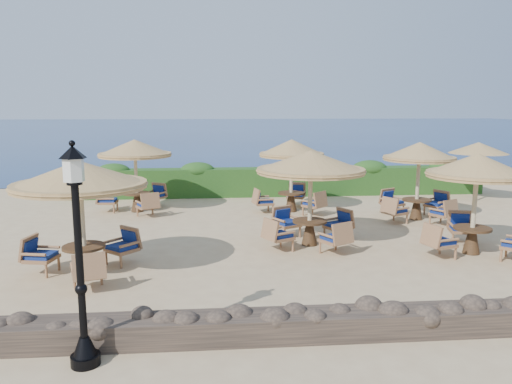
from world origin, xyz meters
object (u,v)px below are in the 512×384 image
Objects in this scene: lamp_post at (80,266)px; cafe_set_4 at (292,163)px; cafe_set_1 at (311,179)px; cafe_set_2 at (476,184)px; cafe_set_3 at (135,161)px; cafe_set_5 at (418,170)px; extra_parasol at (478,148)px; cafe_set_0 at (80,192)px.

cafe_set_4 is (4.81, 10.69, 0.24)m from lamp_post.
cafe_set_4 is at bearing 87.63° from cafe_set_1.
cafe_set_2 is at bearing -55.47° from cafe_set_4.
cafe_set_3 is 1.02× the size of cafe_set_4.
cafe_set_5 is at bearing -12.29° from cafe_set_3.
cafe_set_4 is at bearing 124.53° from cafe_set_2.
cafe_set_1 is 7.37m from cafe_set_3.
extra_parasol is at bearing 43.60° from lamp_post.
cafe_set_4 is 0.97× the size of cafe_set_5.
cafe_set_1 and cafe_set_5 have the same top height.
cafe_set_2 is (4.10, -1.19, -0.02)m from cafe_set_1.
cafe_set_1 is at bearing 163.85° from cafe_set_2.
extra_parasol is 0.88× the size of cafe_set_4.
lamp_post is 11.72m from cafe_set_4.
cafe_set_2 is at bearing -118.98° from extra_parasol.
cafe_set_0 and cafe_set_5 have the same top height.
lamp_post reaches higher than cafe_set_3.
lamp_post reaches higher than cafe_set_2.
cafe_set_3 is 9.95m from cafe_set_5.
cafe_set_1 and cafe_set_3 have the same top height.
cafe_set_3 reaches higher than extra_parasol.
cafe_set_1 is 1.08× the size of cafe_set_5.
cafe_set_0 is (-13.61, -7.88, -0.22)m from extra_parasol.
extra_parasol is at bearing 38.82° from cafe_set_5.
cafe_set_5 is at bearing -141.18° from extra_parasol.
cafe_set_0 is 1.10× the size of cafe_set_4.
cafe_set_1 is 1.11× the size of cafe_set_2.
cafe_set_0 is (-1.01, 4.12, 0.40)m from lamp_post.
extra_parasol is 13.47m from cafe_set_3.
extra_parasol is 9.88m from cafe_set_1.
cafe_set_0 is 11.03m from cafe_set_5.
cafe_set_2 is at bearing -92.28° from cafe_set_5.
cafe_set_1 is 4.51m from cafe_set_4.
lamp_post reaches higher than cafe_set_0.
cafe_set_5 is (0.16, 4.01, -0.14)m from cafe_set_2.
cafe_set_5 is at bearing 45.40° from lamp_post.
cafe_set_0 and cafe_set_3 have the same top height.
cafe_set_1 is (-7.98, -5.81, -0.29)m from extra_parasol.
cafe_set_5 is at bearing -22.40° from cafe_set_4.
cafe_set_1 and cafe_set_4 have the same top height.
cafe_set_3 is (0.17, 7.01, -0.08)m from cafe_set_0.
cafe_set_2 is 1.00× the size of cafe_set_4.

